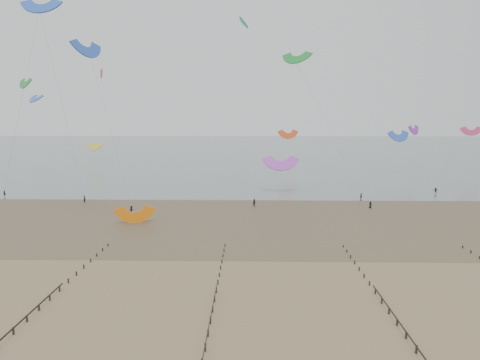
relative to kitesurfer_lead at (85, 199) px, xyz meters
name	(u,v)px	position (x,y,z in m)	size (l,w,h in m)	color
ground	(189,273)	(29.80, -46.46, -0.86)	(500.00, 500.00, 0.00)	brown
sea_and_shore	(191,215)	(25.72, -12.06, -0.85)	(500.00, 665.00, 0.03)	#475654
groynes	(206,343)	(33.80, -65.51, -0.39)	(72.16, 50.16, 1.00)	black
kitesurfer_lead	(85,199)	(0.00, 0.00, 0.00)	(0.63, 0.41, 1.72)	black
kitesurfers	(313,200)	(51.80, -0.06, -0.06)	(123.97, 26.65, 1.77)	black
grounded_kite	(135,223)	(16.27, -19.24, -0.86)	(6.32, 3.31, 4.82)	orange
kites_airborne	(182,112)	(16.51, 41.74, 19.49)	(245.73, 115.35, 44.41)	#952243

